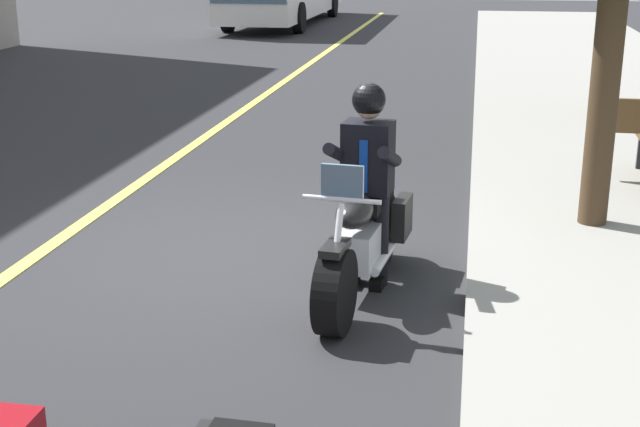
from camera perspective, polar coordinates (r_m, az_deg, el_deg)
ground_plane at (r=8.27m, az=-4.41°, el=-2.71°), size 80.00×80.00×0.00m
lane_center_stripe at (r=8.96m, az=-16.91°, el=-1.81°), size 60.00×0.16×0.01m
motorcycle_main at (r=7.25m, az=2.73°, el=-1.81°), size 2.22×0.73×1.26m
rider_main at (r=7.26m, az=3.12°, el=3.03°), size 0.66×0.59×1.74m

